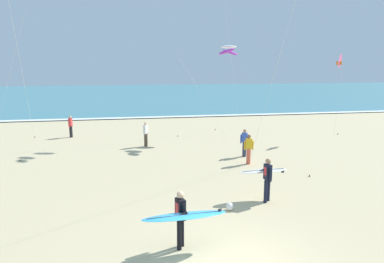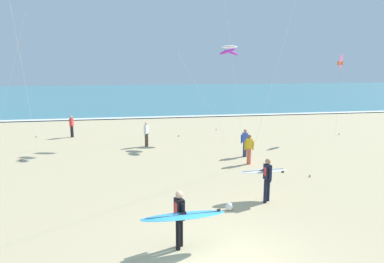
{
  "view_description": "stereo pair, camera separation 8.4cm",
  "coord_description": "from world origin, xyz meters",
  "px_view_note": "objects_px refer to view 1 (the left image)",
  "views": [
    {
      "loc": [
        -2.36,
        -8.2,
        5.15
      ],
      "look_at": [
        0.36,
        6.48,
        2.35
      ],
      "focal_mm": 33.1,
      "sensor_mm": 36.0,
      "label": 1
    },
    {
      "loc": [
        -2.28,
        -8.21,
        5.15
      ],
      "look_at": [
        0.36,
        6.48,
        2.35
      ],
      "focal_mm": 33.1,
      "sensor_mm": 36.0,
      "label": 2
    }
  ],
  "objects_px": {
    "beach_ball": "(230,207)",
    "bystander_blue_top": "(244,143)",
    "kite_arc_ivory_mid": "(228,50)",
    "bystander_white_top": "(146,134)",
    "bystander_yellow_top": "(249,149)",
    "surfer_trailing": "(266,174)",
    "surfer_lead": "(183,216)",
    "bystander_red_top": "(71,126)",
    "kite_delta_rose_high": "(339,62)"
  },
  "relations": [
    {
      "from": "beach_ball",
      "to": "bystander_blue_top",
      "type": "bearing_deg",
      "value": 67.43
    },
    {
      "from": "kite_arc_ivory_mid",
      "to": "beach_ball",
      "type": "distance_m",
      "value": 13.93
    },
    {
      "from": "bystander_blue_top",
      "to": "beach_ball",
      "type": "xyz_separation_m",
      "value": [
        -3.0,
        -7.23,
        -0.67
      ]
    },
    {
      "from": "bystander_white_top",
      "to": "bystander_yellow_top",
      "type": "xyz_separation_m",
      "value": [
        5.11,
        -5.15,
        0.0
      ]
    },
    {
      "from": "surfer_trailing",
      "to": "bystander_yellow_top",
      "type": "relative_size",
      "value": 1.27
    },
    {
      "from": "bystander_blue_top",
      "to": "kite_arc_ivory_mid",
      "type": "bearing_deg",
      "value": 85.63
    },
    {
      "from": "kite_arc_ivory_mid",
      "to": "bystander_white_top",
      "type": "distance_m",
      "value": 7.96
    },
    {
      "from": "bystander_white_top",
      "to": "bystander_yellow_top",
      "type": "bearing_deg",
      "value": -45.22
    },
    {
      "from": "bystander_blue_top",
      "to": "surfer_lead",
      "type": "bearing_deg",
      "value": -117.66
    },
    {
      "from": "bystander_yellow_top",
      "to": "beach_ball",
      "type": "bearing_deg",
      "value": -115.47
    },
    {
      "from": "bystander_red_top",
      "to": "bystander_white_top",
      "type": "bearing_deg",
      "value": -37.24
    },
    {
      "from": "surfer_lead",
      "to": "bystander_blue_top",
      "type": "bearing_deg",
      "value": 62.34
    },
    {
      "from": "kite_delta_rose_high",
      "to": "bystander_blue_top",
      "type": "relative_size",
      "value": 3.74
    },
    {
      "from": "kite_delta_rose_high",
      "to": "bystander_white_top",
      "type": "xyz_separation_m",
      "value": [
        -13.38,
        -0.15,
        -4.6
      ]
    },
    {
      "from": "surfer_trailing",
      "to": "kite_arc_ivory_mid",
      "type": "relative_size",
      "value": 0.31
    },
    {
      "from": "kite_arc_ivory_mid",
      "to": "kite_delta_rose_high",
      "type": "height_order",
      "value": "kite_arc_ivory_mid"
    },
    {
      "from": "surfer_lead",
      "to": "bystander_red_top",
      "type": "bearing_deg",
      "value": 107.59
    },
    {
      "from": "bystander_white_top",
      "to": "bystander_blue_top",
      "type": "height_order",
      "value": "same"
    },
    {
      "from": "surfer_lead",
      "to": "bystander_red_top",
      "type": "height_order",
      "value": "surfer_lead"
    },
    {
      "from": "surfer_trailing",
      "to": "kite_delta_rose_high",
      "type": "relative_size",
      "value": 0.34
    },
    {
      "from": "kite_arc_ivory_mid",
      "to": "bystander_red_top",
      "type": "height_order",
      "value": "kite_arc_ivory_mid"
    },
    {
      "from": "kite_arc_ivory_mid",
      "to": "beach_ball",
      "type": "xyz_separation_m",
      "value": [
        -3.38,
        -12.1,
        -6.0
      ]
    },
    {
      "from": "beach_ball",
      "to": "kite_arc_ivory_mid",
      "type": "bearing_deg",
      "value": 74.41
    },
    {
      "from": "bystander_yellow_top",
      "to": "bystander_blue_top",
      "type": "bearing_deg",
      "value": 79.29
    },
    {
      "from": "surfer_lead",
      "to": "kite_delta_rose_high",
      "type": "relative_size",
      "value": 0.43
    },
    {
      "from": "bystander_red_top",
      "to": "beach_ball",
      "type": "bearing_deg",
      "value": -62.88
    },
    {
      "from": "surfer_lead",
      "to": "bystander_yellow_top",
      "type": "bearing_deg",
      "value": 59.6
    },
    {
      "from": "bystander_white_top",
      "to": "bystander_red_top",
      "type": "distance_m",
      "value": 6.51
    },
    {
      "from": "bystander_white_top",
      "to": "bystander_red_top",
      "type": "bearing_deg",
      "value": 142.76
    },
    {
      "from": "surfer_lead",
      "to": "surfer_trailing",
      "type": "height_order",
      "value": "same"
    },
    {
      "from": "surfer_trailing",
      "to": "bystander_white_top",
      "type": "height_order",
      "value": "surfer_trailing"
    },
    {
      "from": "surfer_lead",
      "to": "beach_ball",
      "type": "relative_size",
      "value": 9.23
    },
    {
      "from": "surfer_trailing",
      "to": "bystander_yellow_top",
      "type": "distance_m",
      "value": 5.13
    },
    {
      "from": "kite_arc_ivory_mid",
      "to": "bystander_yellow_top",
      "type": "relative_size",
      "value": 4.07
    },
    {
      "from": "bystander_white_top",
      "to": "bystander_red_top",
      "type": "xyz_separation_m",
      "value": [
        -5.18,
        3.94,
        0.0
      ]
    },
    {
      "from": "bystander_blue_top",
      "to": "bystander_white_top",
      "type": "bearing_deg",
      "value": 146.15
    },
    {
      "from": "surfer_lead",
      "to": "bystander_white_top",
      "type": "distance_m",
      "value": 13.35
    },
    {
      "from": "bystander_yellow_top",
      "to": "beach_ball",
      "type": "xyz_separation_m",
      "value": [
        -2.72,
        -5.7,
        -0.67
      ]
    },
    {
      "from": "bystander_yellow_top",
      "to": "beach_ball",
      "type": "relative_size",
      "value": 5.68
    },
    {
      "from": "surfer_lead",
      "to": "bystander_blue_top",
      "type": "height_order",
      "value": "surfer_lead"
    },
    {
      "from": "bystander_red_top",
      "to": "kite_arc_ivory_mid",
      "type": "bearing_deg",
      "value": -13.78
    },
    {
      "from": "surfer_lead",
      "to": "surfer_trailing",
      "type": "relative_size",
      "value": 1.28
    },
    {
      "from": "kite_delta_rose_high",
      "to": "beach_ball",
      "type": "height_order",
      "value": "kite_delta_rose_high"
    },
    {
      "from": "bystander_red_top",
      "to": "beach_ball",
      "type": "distance_m",
      "value": 16.63
    },
    {
      "from": "kite_arc_ivory_mid",
      "to": "surfer_lead",
      "type": "bearing_deg",
      "value": -110.54
    },
    {
      "from": "bystander_blue_top",
      "to": "bystander_red_top",
      "type": "height_order",
      "value": "same"
    },
    {
      "from": "surfer_lead",
      "to": "bystander_yellow_top",
      "type": "height_order",
      "value": "surfer_lead"
    },
    {
      "from": "surfer_lead",
      "to": "beach_ball",
      "type": "distance_m",
      "value": 3.38
    },
    {
      "from": "surfer_lead",
      "to": "kite_delta_rose_high",
      "type": "bearing_deg",
      "value": 45.89
    },
    {
      "from": "bystander_white_top",
      "to": "surfer_trailing",
      "type": "bearing_deg",
      "value": -68.42
    }
  ]
}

